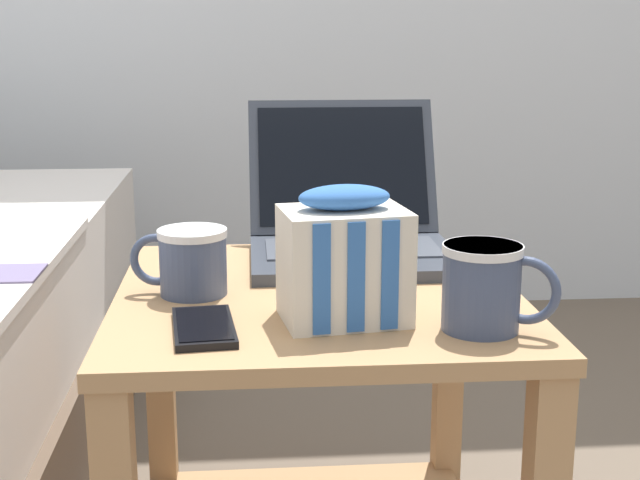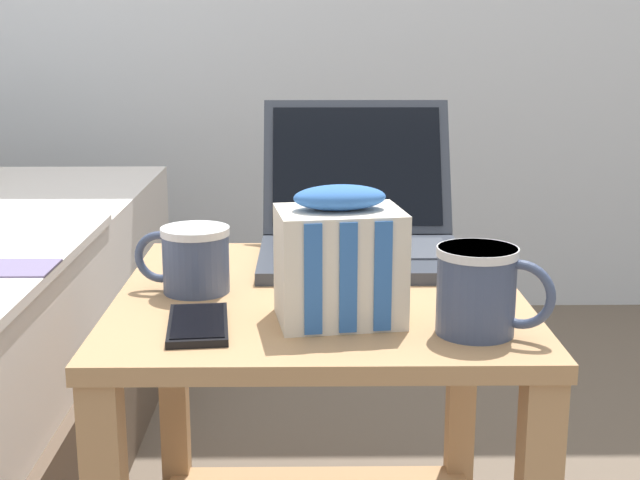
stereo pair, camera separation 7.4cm
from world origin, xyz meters
name	(u,v)px [view 2 (the right image)]	position (x,y,z in m)	size (l,w,h in m)	color
bedside_table	(320,424)	(0.00, 0.00, 0.34)	(0.53, 0.55, 0.53)	tan
laptop	(360,226)	(0.06, 0.19, 0.58)	(0.31, 0.34, 0.23)	#333842
mug_front_left	(194,255)	(-0.17, 0.00, 0.58)	(0.13, 0.09, 0.09)	#3F4C6B
mug_front_right	(479,286)	(0.18, -0.17, 0.59)	(0.13, 0.09, 0.10)	#3F4C6B
snack_bag	(340,260)	(0.02, -0.12, 0.61)	(0.16, 0.13, 0.16)	silver
cell_phone	(198,324)	(-0.14, -0.15, 0.54)	(0.08, 0.14, 0.01)	black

